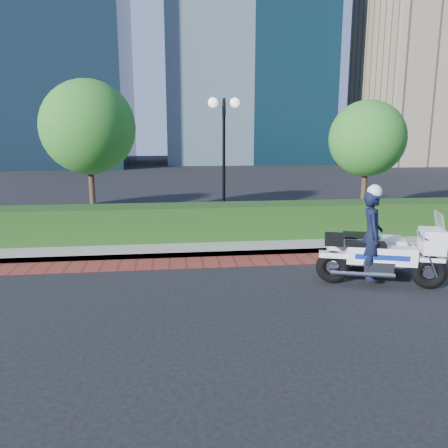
{
  "coord_description": "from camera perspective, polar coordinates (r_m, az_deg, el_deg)",
  "views": [
    {
      "loc": [
        -0.76,
        -9.16,
        3.19
      ],
      "look_at": [
        0.54,
        1.45,
        1.0
      ],
      "focal_mm": 35.0,
      "sensor_mm": 36.0,
      "label": 1
    }
  ],
  "objects": [
    {
      "name": "police_motorcycle",
      "position": [
        10.21,
        18.9,
        -2.91
      ],
      "size": [
        2.63,
        2.31,
        2.19
      ],
      "rotation": [
        0.0,
        0.0,
        -0.31
      ],
      "color": "black",
      "rests_on": "ground"
    },
    {
      "name": "brick_strip",
      "position": [
        11.16,
        -2.81,
        -5.03
      ],
      "size": [
        60.0,
        1.0,
        0.01
      ],
      "primitive_type": "cube",
      "color": "maroon",
      "rests_on": "ground"
    },
    {
      "name": "ground",
      "position": [
        9.73,
        -2.15,
        -7.57
      ],
      "size": [
        120.0,
        120.0,
        0.0
      ],
      "primitive_type": "plane",
      "color": "black",
      "rests_on": "ground"
    },
    {
      "name": "tree_b",
      "position": [
        15.9,
        -17.31,
        11.95
      ],
      "size": [
        3.2,
        3.2,
        4.89
      ],
      "color": "#332319",
      "rests_on": "sidewalk"
    },
    {
      "name": "tower_right",
      "position": [
        56.29,
        25.82,
        21.58
      ],
      "size": [
        14.0,
        12.0,
        28.0
      ],
      "primitive_type": "cube",
      "color": "gray",
      "rests_on": "ground"
    },
    {
      "name": "lamppost",
      "position": [
        14.47,
        -0.02,
        10.66
      ],
      "size": [
        1.02,
        0.7,
        4.21
      ],
      "color": "black",
      "rests_on": "sidewalk"
    },
    {
      "name": "hedge_main",
      "position": [
        13.04,
        -3.52,
        0.32
      ],
      "size": [
        18.0,
        1.2,
        1.0
      ],
      "primitive_type": "cube",
      "color": "black",
      "rests_on": "sidewalk"
    },
    {
      "name": "sidewalk",
      "position": [
        15.5,
        -4.05,
        -0.05
      ],
      "size": [
        60.0,
        8.0,
        0.15
      ],
      "primitive_type": "cube",
      "color": "gray",
      "rests_on": "ground"
    },
    {
      "name": "tree_c",
      "position": [
        17.26,
        18.18,
        10.54
      ],
      "size": [
        2.8,
        2.8,
        4.3
      ],
      "color": "#332319",
      "rests_on": "sidewalk"
    }
  ]
}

